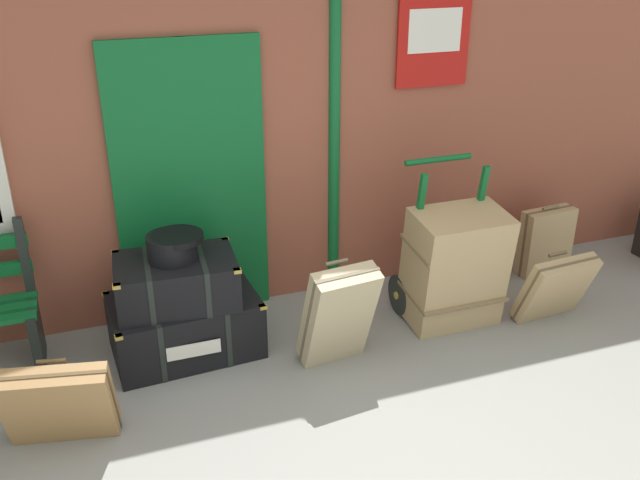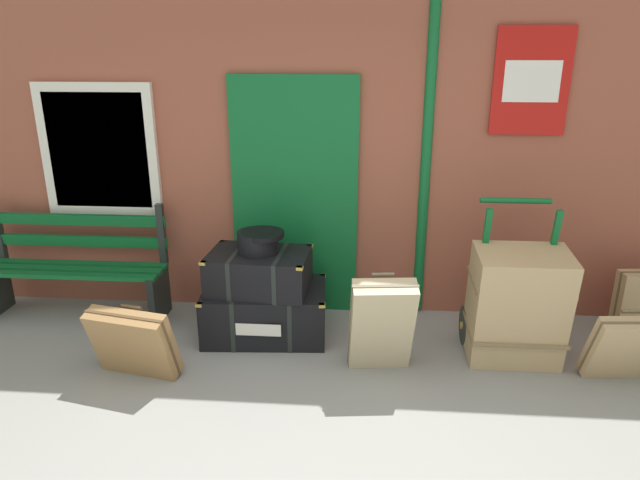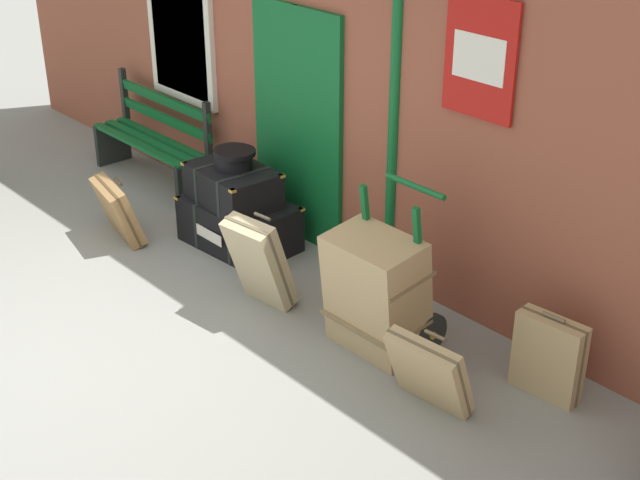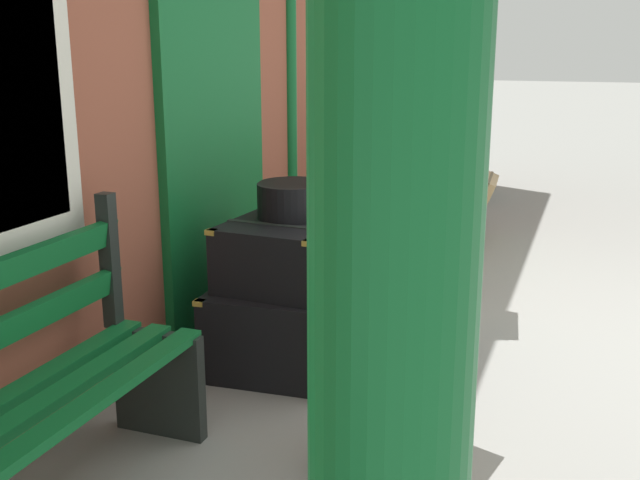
{
  "view_description": "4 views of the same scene",
  "coord_description": "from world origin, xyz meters",
  "px_view_note": "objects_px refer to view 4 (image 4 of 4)",
  "views": [
    {
      "loc": [
        -1.05,
        -2.35,
        2.79
      ],
      "look_at": [
        0.38,
        1.68,
        0.82
      ],
      "focal_mm": 38.89,
      "sensor_mm": 36.0,
      "label": 1
    },
    {
      "loc": [
        0.24,
        -2.32,
        2.31
      ],
      "look_at": [
        -0.08,
        1.82,
        0.88
      ],
      "focal_mm": 31.58,
      "sensor_mm": 36.0,
      "label": 2
    },
    {
      "loc": [
        5.29,
        -2.42,
        3.73
      ],
      "look_at": [
        0.73,
        1.71,
        0.6
      ],
      "focal_mm": 50.73,
      "sensor_mm": 36.0,
      "label": 3
    },
    {
      "loc": [
        -4.02,
        0.48,
        1.59
      ],
      "look_at": [
        -0.22,
        1.87,
        0.54
      ],
      "focal_mm": 42.82,
      "sensor_mm": 36.0,
      "label": 4
    }
  ],
  "objects_px": {
    "steamer_trunk_middle": "(295,249)",
    "large_brown_trunk": "(428,200)",
    "suitcase_slate": "(476,207)",
    "suitcase_cream": "(404,191)",
    "suitcase_olive": "(431,246)",
    "platform_bench": "(11,414)",
    "round_hatbox": "(291,198)",
    "porters_trolley": "(404,223)",
    "corner_trunk": "(454,174)",
    "steamer_trunk_base": "(293,315)",
    "suitcase_umber": "(385,391)"
  },
  "relations": [
    {
      "from": "large_brown_trunk",
      "to": "platform_bench",
      "type": "bearing_deg",
      "value": 171.83
    },
    {
      "from": "round_hatbox",
      "to": "porters_trolley",
      "type": "bearing_deg",
      "value": -2.71
    },
    {
      "from": "suitcase_slate",
      "to": "suitcase_umber",
      "type": "bearing_deg",
      "value": -176.76
    },
    {
      "from": "large_brown_trunk",
      "to": "suitcase_cream",
      "type": "relative_size",
      "value": 1.48
    },
    {
      "from": "platform_bench",
      "to": "suitcase_umber",
      "type": "height_order",
      "value": "platform_bench"
    },
    {
      "from": "suitcase_cream",
      "to": "suitcase_olive",
      "type": "height_order",
      "value": "suitcase_olive"
    },
    {
      "from": "steamer_trunk_middle",
      "to": "porters_trolley",
      "type": "distance_m",
      "value": 2.03
    },
    {
      "from": "round_hatbox",
      "to": "suitcase_slate",
      "type": "xyz_separation_m",
      "value": [
        2.74,
        -0.51,
        -0.56
      ]
    },
    {
      "from": "steamer_trunk_middle",
      "to": "suitcase_olive",
      "type": "height_order",
      "value": "suitcase_olive"
    },
    {
      "from": "suitcase_olive",
      "to": "porters_trolley",
      "type": "bearing_deg",
      "value": 22.34
    },
    {
      "from": "round_hatbox",
      "to": "suitcase_olive",
      "type": "relative_size",
      "value": 0.48
    },
    {
      "from": "steamer_trunk_middle",
      "to": "suitcase_cream",
      "type": "bearing_deg",
      "value": 3.85
    },
    {
      "from": "steamer_trunk_base",
      "to": "corner_trunk",
      "type": "distance_m",
      "value": 4.49
    },
    {
      "from": "round_hatbox",
      "to": "platform_bench",
      "type": "bearing_deg",
      "value": 171.13
    },
    {
      "from": "steamer_trunk_base",
      "to": "suitcase_slate",
      "type": "height_order",
      "value": "suitcase_slate"
    },
    {
      "from": "steamer_trunk_middle",
      "to": "suitcase_umber",
      "type": "distance_m",
      "value": 1.11
    },
    {
      "from": "steamer_trunk_base",
      "to": "suitcase_olive",
      "type": "bearing_deg",
      "value": -28.86
    },
    {
      "from": "suitcase_olive",
      "to": "steamer_trunk_base",
      "type": "bearing_deg",
      "value": 151.14
    },
    {
      "from": "suitcase_slate",
      "to": "steamer_trunk_middle",
      "type": "bearing_deg",
      "value": 169.76
    },
    {
      "from": "steamer_trunk_middle",
      "to": "large_brown_trunk",
      "type": "distance_m",
      "value": 2.02
    },
    {
      "from": "platform_bench",
      "to": "steamer_trunk_base",
      "type": "distance_m",
      "value": 1.78
    },
    {
      "from": "large_brown_trunk",
      "to": "suitcase_olive",
      "type": "height_order",
      "value": "large_brown_trunk"
    },
    {
      "from": "suitcase_slate",
      "to": "suitcase_cream",
      "type": "bearing_deg",
      "value": 58.81
    },
    {
      "from": "steamer_trunk_base",
      "to": "suitcase_umber",
      "type": "relative_size",
      "value": 1.58
    },
    {
      "from": "porters_trolley",
      "to": "suitcase_umber",
      "type": "height_order",
      "value": "porters_trolley"
    },
    {
      "from": "round_hatbox",
      "to": "corner_trunk",
      "type": "height_order",
      "value": "round_hatbox"
    },
    {
      "from": "porters_trolley",
      "to": "suitcase_slate",
      "type": "xyz_separation_m",
      "value": [
        0.74,
        -0.42,
        0.0
      ]
    },
    {
      "from": "round_hatbox",
      "to": "large_brown_trunk",
      "type": "bearing_deg",
      "value": -7.58
    },
    {
      "from": "suitcase_cream",
      "to": "corner_trunk",
      "type": "bearing_deg",
      "value": -8.21
    },
    {
      "from": "platform_bench",
      "to": "porters_trolley",
      "type": "bearing_deg",
      "value": -5.57
    },
    {
      "from": "platform_bench",
      "to": "suitcase_cream",
      "type": "relative_size",
      "value": 2.57
    },
    {
      "from": "suitcase_cream",
      "to": "suitcase_umber",
      "type": "distance_m",
      "value": 4.08
    },
    {
      "from": "round_hatbox",
      "to": "suitcase_umber",
      "type": "height_order",
      "value": "round_hatbox"
    },
    {
      "from": "platform_bench",
      "to": "corner_trunk",
      "type": "xyz_separation_m",
      "value": [
        6.24,
        -0.27,
        -0.2
      ]
    },
    {
      "from": "steamer_trunk_middle",
      "to": "suitcase_umber",
      "type": "height_order",
      "value": "steamer_trunk_middle"
    },
    {
      "from": "platform_bench",
      "to": "large_brown_trunk",
      "type": "bearing_deg",
      "value": -8.17
    },
    {
      "from": "steamer_trunk_base",
      "to": "suitcase_cream",
      "type": "bearing_deg",
      "value": 3.38
    },
    {
      "from": "large_brown_trunk",
      "to": "corner_trunk",
      "type": "bearing_deg",
      "value": 5.99
    },
    {
      "from": "platform_bench",
      "to": "suitcase_umber",
      "type": "bearing_deg",
      "value": -47.45
    },
    {
      "from": "corner_trunk",
      "to": "suitcase_cream",
      "type": "bearing_deg",
      "value": 171.79
    },
    {
      "from": "porters_trolley",
      "to": "platform_bench",
      "type": "bearing_deg",
      "value": 174.43
    },
    {
      "from": "suitcase_olive",
      "to": "suitcase_umber",
      "type": "bearing_deg",
      "value": -173.59
    },
    {
      "from": "large_brown_trunk",
      "to": "suitcase_umber",
      "type": "relative_size",
      "value": 1.39
    },
    {
      "from": "porters_trolley",
      "to": "corner_trunk",
      "type": "distance_m",
      "value": 2.53
    },
    {
      "from": "porters_trolley",
      "to": "suitcase_olive",
      "type": "xyz_separation_m",
      "value": [
        -1.02,
        -0.42,
        0.12
      ]
    },
    {
      "from": "suitcase_cream",
      "to": "corner_trunk",
      "type": "relative_size",
      "value": 0.89
    },
    {
      "from": "round_hatbox",
      "to": "corner_trunk",
      "type": "relative_size",
      "value": 0.54
    },
    {
      "from": "steamer_trunk_base",
      "to": "porters_trolley",
      "type": "relative_size",
      "value": 0.87
    },
    {
      "from": "suitcase_olive",
      "to": "corner_trunk",
      "type": "height_order",
      "value": "suitcase_olive"
    },
    {
      "from": "suitcase_cream",
      "to": "suitcase_umber",
      "type": "relative_size",
      "value": 0.94
    }
  ]
}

